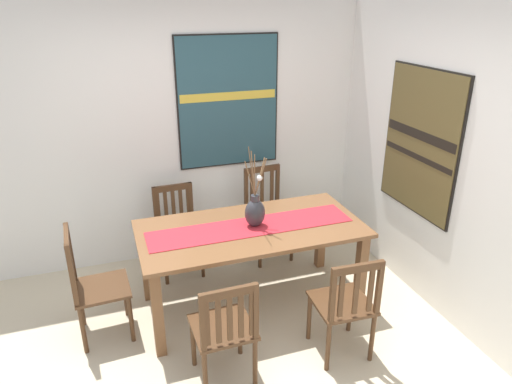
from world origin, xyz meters
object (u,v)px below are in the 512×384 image
object	(u,v)px
chair_1	(225,329)
centerpiece_vase	(255,211)
chair_4	(177,227)
painting_on_back_wall	(228,102)
chair_0	(92,283)
chair_3	(267,213)
chair_2	(345,304)
painting_on_side_wall	(421,142)
dining_table	(251,238)

from	to	relation	value
chair_1	centerpiece_vase	bearing A→B (deg)	58.75
chair_1	chair_4	distance (m)	1.63
chair_1	painting_on_back_wall	world-z (taller)	painting_on_back_wall
chair_0	chair_3	size ratio (longest dim) A/B	1.01
chair_0	chair_2	bearing A→B (deg)	-25.44
centerpiece_vase	chair_1	bearing A→B (deg)	-121.25
chair_3	chair_4	distance (m)	0.94
chair_3	painting_on_side_wall	size ratio (longest dim) A/B	0.75
chair_1	chair_0	bearing A→B (deg)	135.77
chair_1	painting_on_back_wall	distance (m)	2.34
dining_table	chair_2	distance (m)	0.98
chair_2	chair_4	xyz separation A→B (m)	(-0.96, 1.64, 0.01)
painting_on_back_wall	painting_on_side_wall	size ratio (longest dim) A/B	1.03
centerpiece_vase	dining_table	bearing A→B (deg)	-170.46
chair_1	chair_2	bearing A→B (deg)	-0.98
centerpiece_vase	painting_on_side_wall	world-z (taller)	painting_on_side_wall
chair_3	painting_on_back_wall	distance (m)	1.20
dining_table	chair_0	world-z (taller)	chair_0
dining_table	painting_on_side_wall	world-z (taller)	painting_on_side_wall
chair_1	dining_table	bearing A→B (deg)	60.55
chair_1	painting_on_back_wall	size ratio (longest dim) A/B	0.67
chair_0	chair_2	world-z (taller)	chair_0
chair_2	painting_on_back_wall	xyz separation A→B (m)	(-0.32, 1.98, 1.14)
dining_table	painting_on_back_wall	size ratio (longest dim) A/B	1.45
chair_3	painting_on_back_wall	size ratio (longest dim) A/B	0.73
chair_1	painting_on_side_wall	bearing A→B (deg)	19.33
centerpiece_vase	chair_3	xyz separation A→B (m)	(0.40, 0.79, -0.43)
painting_on_back_wall	dining_table	bearing A→B (deg)	-97.13
painting_on_side_wall	chair_0	bearing A→B (deg)	177.26
chair_3	chair_4	xyz separation A→B (m)	(-0.94, 0.00, -0.02)
chair_0	dining_table	bearing A→B (deg)	-0.17
chair_1	chair_4	bearing A→B (deg)	91.31
painting_on_back_wall	centerpiece_vase	bearing A→B (deg)	-95.23
dining_table	chair_3	bearing A→B (deg)	61.18
chair_0	painting_on_side_wall	distance (m)	2.97
dining_table	chair_1	size ratio (longest dim) A/B	2.16
dining_table	chair_4	xyz separation A→B (m)	(-0.50, 0.80, -0.20)
chair_4	painting_on_side_wall	bearing A→B (deg)	-24.97
dining_table	chair_3	world-z (taller)	chair_3
dining_table	centerpiece_vase	world-z (taller)	centerpiece_vase
dining_table	painting_on_side_wall	size ratio (longest dim) A/B	1.49
chair_3	painting_on_side_wall	bearing A→B (deg)	-41.09
chair_0	chair_4	size ratio (longest dim) A/B	1.10
chair_3	painting_on_back_wall	bearing A→B (deg)	131.50
chair_3	chair_4	world-z (taller)	chair_3
chair_1	painting_on_side_wall	size ratio (longest dim) A/B	0.69
painting_on_back_wall	painting_on_side_wall	xyz separation A→B (m)	(1.37, -1.27, -0.19)
centerpiece_vase	painting_on_back_wall	xyz separation A→B (m)	(0.10, 1.13, 0.68)
dining_table	chair_4	world-z (taller)	chair_4
chair_2	chair_1	bearing A→B (deg)	179.02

